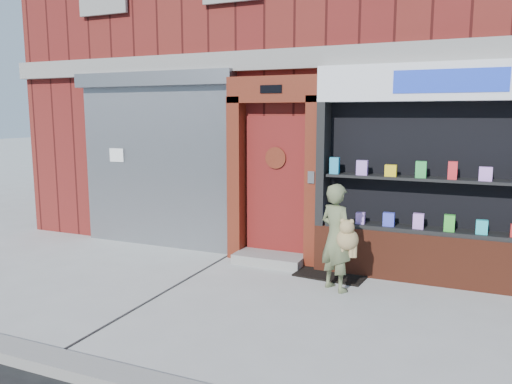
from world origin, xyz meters
The scene contains 7 objects.
ground centered at (0.00, 0.00, 0.00)m, with size 80.00×80.00×0.00m, color #9E9E99.
building centered at (0.00, 5.99, 4.00)m, with size 12.00×8.16×8.00m.
shutter_bay centered at (-3.00, 1.93, 1.72)m, with size 3.10×0.30×3.04m.
red_door_bay centered at (-0.75, 1.86, 1.46)m, with size 1.52×0.58×2.90m.
pharmacy_bay centered at (1.75, 1.81, 1.37)m, with size 3.50×0.41×3.00m.
woman centered at (0.51, 0.94, 0.72)m, with size 0.63×0.56×1.43m.
doormat centered at (0.30, 1.55, 0.01)m, with size 1.00×0.70×0.02m, color black.
Camera 1 is at (2.06, -5.36, 2.32)m, focal length 35.00 mm.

